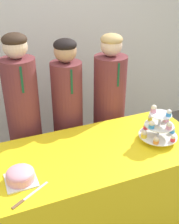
% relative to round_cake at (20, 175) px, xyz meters
% --- Properties ---
extents(wall_back, '(9.00, 0.06, 2.70)m').
position_rel_round_cake_xyz_m(wall_back, '(0.58, 1.61, 0.54)').
color(wall_back, silver).
rests_on(wall_back, ground_plane).
extents(table, '(1.79, 0.78, 0.76)m').
position_rel_round_cake_xyz_m(table, '(0.58, 0.12, -0.43)').
color(table, yellow).
rests_on(table, ground_plane).
extents(round_cake, '(0.20, 0.20, 0.10)m').
position_rel_round_cake_xyz_m(round_cake, '(0.00, 0.00, 0.00)').
color(round_cake, white).
rests_on(round_cake, table).
extents(cake_knife, '(0.26, 0.16, 0.01)m').
position_rel_round_cake_xyz_m(cake_knife, '(-0.01, -0.18, -0.05)').
color(cake_knife, silver).
rests_on(cake_knife, table).
extents(cupcake_stand, '(0.31, 0.31, 0.30)m').
position_rel_round_cake_xyz_m(cupcake_stand, '(1.11, 0.06, 0.08)').
color(cupcake_stand, silver).
rests_on(cupcake_stand, table).
extents(student_0, '(0.29, 0.30, 1.57)m').
position_rel_round_cake_xyz_m(student_0, '(0.17, 0.75, -0.05)').
color(student_0, brown).
rests_on(student_0, ground_plane).
extents(student_1, '(0.28, 0.29, 1.48)m').
position_rel_round_cake_xyz_m(student_1, '(0.58, 0.75, -0.09)').
color(student_1, brown).
rests_on(student_1, ground_plane).
extents(student_2, '(0.31, 0.32, 1.49)m').
position_rel_round_cake_xyz_m(student_2, '(1.02, 0.75, -0.10)').
color(student_2, brown).
rests_on(student_2, ground_plane).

